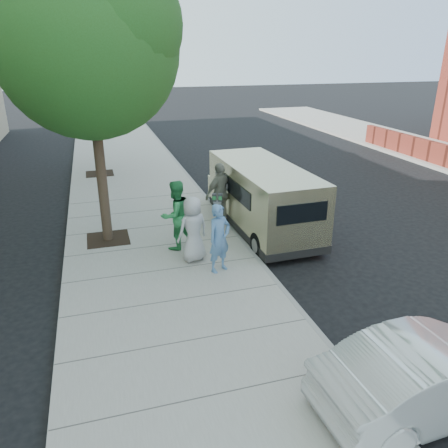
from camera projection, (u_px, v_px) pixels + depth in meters
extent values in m
plane|color=black|center=(204.00, 269.00, 11.33)|extent=(120.00, 120.00, 0.00)
cube|color=gray|center=(166.00, 272.00, 11.03)|extent=(5.00, 60.00, 0.15)
cube|color=gray|center=(257.00, 260.00, 11.68)|extent=(0.12, 60.00, 0.16)
cube|color=black|center=(108.00, 239.00, 12.79)|extent=(1.20, 1.20, 0.01)
cylinder|color=#38281E|center=(101.00, 173.00, 12.06)|extent=(0.28, 0.28, 3.96)
sphere|color=#25531B|center=(88.00, 47.00, 10.86)|extent=(4.60, 4.60, 4.60)
sphere|color=#25531B|center=(111.00, 24.00, 10.48)|extent=(3.45, 3.45, 3.45)
sphere|color=#25531B|center=(66.00, 34.00, 11.06)|extent=(3.22, 3.22, 3.22)
cube|color=black|center=(100.00, 174.00, 19.55)|extent=(1.20, 1.20, 0.01)
cylinder|color=#38281E|center=(95.00, 134.00, 18.90)|extent=(0.28, 0.28, 3.52)
sphere|color=#25531B|center=(88.00, 65.00, 17.86)|extent=(3.80, 3.80, 3.80)
sphere|color=#25531B|center=(102.00, 52.00, 17.48)|extent=(2.85, 2.85, 2.85)
sphere|color=#25531B|center=(74.00, 57.00, 18.06)|extent=(2.66, 2.66, 2.66)
cylinder|color=gray|center=(217.00, 222.00, 12.51)|extent=(0.06, 0.06, 1.12)
cube|color=gray|center=(217.00, 202.00, 12.28)|extent=(0.23, 0.13, 0.08)
cube|color=#2D2D30|center=(214.00, 197.00, 12.23)|extent=(0.15, 0.13, 0.22)
cube|color=#2D2D30|center=(220.00, 198.00, 12.23)|extent=(0.15, 0.13, 0.22)
cube|color=#C8C090|center=(263.00, 196.00, 13.40)|extent=(2.01, 5.15, 1.88)
cube|color=#C8C090|center=(233.00, 186.00, 16.03)|extent=(1.75, 0.56, 0.80)
cube|color=black|center=(302.00, 213.00, 11.01)|extent=(1.42, 0.06, 0.52)
cylinder|color=black|center=(220.00, 205.00, 14.93)|extent=(0.26, 0.72, 0.72)
cylinder|color=black|center=(265.00, 200.00, 15.41)|extent=(0.26, 0.72, 0.72)
cylinder|color=black|center=(259.00, 245.00, 11.87)|extent=(0.26, 0.72, 0.72)
cylinder|color=black|center=(313.00, 238.00, 12.35)|extent=(0.26, 0.72, 0.72)
imported|color=silver|center=(436.00, 374.00, 6.73)|extent=(3.99, 1.56, 1.30)
imported|color=#527DAE|center=(219.00, 238.00, 10.66)|extent=(0.75, 0.64, 1.74)
imported|color=#2F914D|center=(176.00, 215.00, 11.88)|extent=(1.17, 1.08, 1.93)
imported|color=#B4B3B6|center=(193.00, 229.00, 11.21)|extent=(0.98, 0.79, 1.73)
imported|color=gray|center=(221.00, 194.00, 13.55)|extent=(1.25, 0.92, 1.97)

